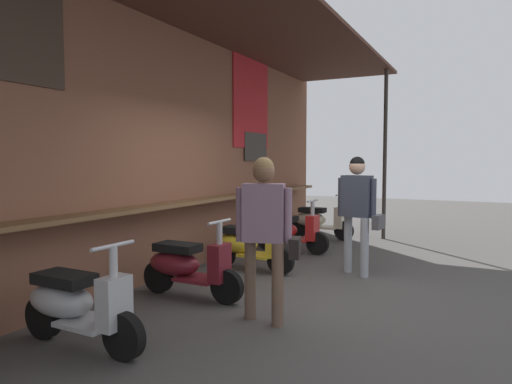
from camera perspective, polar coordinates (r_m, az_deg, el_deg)
The scene contains 9 objects.
ground_plane at distance 5.89m, azimuth 4.58°, elevation -12.39°, with size 30.54×30.54×0.00m, color #474442.
market_stall_facade at distance 6.62m, azimuth -10.61°, elevation 7.68°, with size 10.91×2.44×3.82m.
scooter_silver at distance 4.46m, azimuth -21.68°, elevation -12.81°, with size 0.46×1.40×0.97m.
scooter_maroon at distance 5.66m, azimuth -8.74°, elevation -9.03°, with size 0.46×1.40×0.97m.
scooter_yellow at distance 6.95m, azimuth -1.20°, elevation -6.57°, with size 0.48×1.40×0.97m.
scooter_red at distance 8.35m, azimuth 3.95°, elevation -4.80°, with size 0.46×1.40×0.97m.
scooter_cream at distance 9.85m, azimuth 7.66°, elevation -3.50°, with size 0.46×1.40×0.97m.
shopper_with_handbag at distance 4.64m, azimuth 1.15°, elevation -3.78°, with size 0.40×0.66×1.69m.
shopper_browsing at distance 6.74m, azimuth 12.54°, elevation -1.31°, with size 0.32×0.68×1.71m.
Camera 1 is at (-5.23, -2.15, 1.65)m, focal length 32.13 mm.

